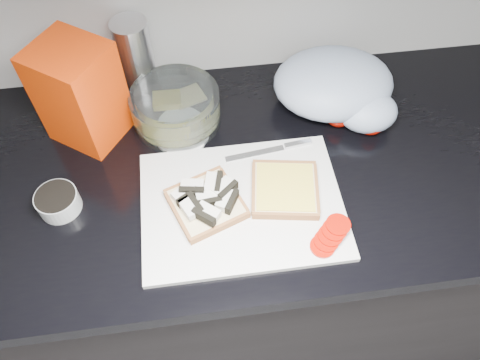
# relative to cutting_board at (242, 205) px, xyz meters

# --- Properties ---
(base_cabinet) EXTENTS (3.50, 0.60, 0.86)m
(base_cabinet) POSITION_rel_cutting_board_xyz_m (-0.02, 0.11, -0.48)
(base_cabinet) COLOR black
(base_cabinet) RESTS_ON ground
(countertop) EXTENTS (3.50, 0.64, 0.04)m
(countertop) POSITION_rel_cutting_board_xyz_m (-0.02, 0.11, -0.03)
(countertop) COLOR black
(countertop) RESTS_ON base_cabinet
(cutting_board) EXTENTS (0.40, 0.30, 0.01)m
(cutting_board) POSITION_rel_cutting_board_xyz_m (0.00, 0.00, 0.00)
(cutting_board) COLOR silver
(cutting_board) RESTS_ON countertop
(bread_left) EXTENTS (0.17, 0.17, 0.04)m
(bread_left) POSITION_rel_cutting_board_xyz_m (-0.07, 0.00, 0.02)
(bread_left) COLOR beige
(bread_left) RESTS_ON cutting_board
(bread_right) EXTENTS (0.16, 0.16, 0.02)m
(bread_right) POSITION_rel_cutting_board_xyz_m (0.09, 0.02, 0.02)
(bread_right) COLOR beige
(bread_right) RESTS_ON cutting_board
(tomato_slices) EXTENTS (0.10, 0.09, 0.02)m
(tomato_slices) POSITION_rel_cutting_board_xyz_m (0.15, -0.10, 0.02)
(tomato_slices) COLOR #AB0F03
(tomato_slices) RESTS_ON cutting_board
(knife) EXTENTS (0.19, 0.04, 0.01)m
(knife) POSITION_rel_cutting_board_xyz_m (0.10, 0.13, 0.01)
(knife) COLOR silver
(knife) RESTS_ON cutting_board
(seed_tub) EXTENTS (0.08, 0.08, 0.04)m
(seed_tub) POSITION_rel_cutting_board_xyz_m (-0.36, 0.05, 0.02)
(seed_tub) COLOR #ABB0B0
(seed_tub) RESTS_ON countertop
(tub_lid) EXTENTS (0.12, 0.12, 0.01)m
(tub_lid) POSITION_rel_cutting_board_xyz_m (-0.11, 0.19, -0.00)
(tub_lid) COLOR white
(tub_lid) RESTS_ON countertop
(glass_bowl) EXTENTS (0.20, 0.20, 0.08)m
(glass_bowl) POSITION_rel_cutting_board_xyz_m (-0.11, 0.25, 0.03)
(glass_bowl) COLOR silver
(glass_bowl) RESTS_ON countertop
(bread_bag) EXTENTS (0.19, 0.19, 0.22)m
(bread_bag) POSITION_rel_cutting_board_xyz_m (-0.30, 0.25, 0.11)
(bread_bag) COLOR red
(bread_bag) RESTS_ON countertop
(steel_canister) EXTENTS (0.08, 0.08, 0.19)m
(steel_canister) POSITION_rel_cutting_board_xyz_m (-0.19, 0.36, 0.09)
(steel_canister) COLOR silver
(steel_canister) RESTS_ON countertop
(grocery_bag) EXTENTS (0.28, 0.25, 0.12)m
(grocery_bag) POSITION_rel_cutting_board_xyz_m (0.25, 0.25, 0.05)
(grocery_bag) COLOR #939FB5
(grocery_bag) RESTS_ON countertop
(whole_tomatoes) EXTENTS (0.13, 0.10, 0.07)m
(whole_tomatoes) POSITION_rel_cutting_board_xyz_m (0.28, 0.18, 0.03)
(whole_tomatoes) COLOR #AB0F03
(whole_tomatoes) RESTS_ON countertop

